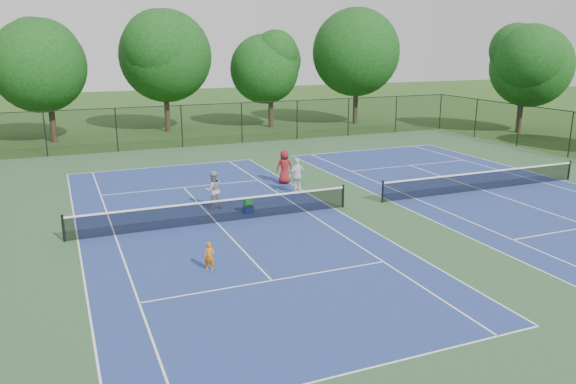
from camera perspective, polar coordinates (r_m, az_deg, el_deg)
name	(u,v)px	position (r m, az deg, el deg)	size (l,w,h in m)	color
ground	(363,205)	(26.30, 7.61, -1.31)	(140.00, 140.00, 0.00)	#234716
court_pad	(363,205)	(26.30, 7.61, -1.30)	(36.00, 36.00, 0.01)	#2C4E2C
tennis_court_left	(217,221)	(23.66, -7.24, -2.91)	(12.00, 23.83, 1.07)	navy
tennis_court_right	(482,188)	(30.32, 19.14, 0.35)	(12.00, 23.83, 1.07)	navy
perimeter_fence	(364,171)	(25.90, 7.73, 2.09)	(36.08, 36.08, 3.02)	black
tree_back_a	(46,60)	(45.78, -23.38, 12.17)	(6.80, 6.80, 9.15)	#2D2116
tree_back_b	(164,51)	(48.58, -12.51, 13.77)	(7.60, 7.60, 10.03)	#2D2116
tree_back_c	(270,64)	(50.08, -1.79, 12.85)	(6.00, 6.00, 8.40)	#2D2116
tree_back_d	(357,48)	(52.56, 7.04, 14.31)	(7.80, 7.80, 10.37)	#2D2116
tree_side_e	(525,62)	(50.66, 22.96, 12.11)	(6.60, 6.60, 8.87)	#2D2116
child_player	(209,256)	(18.77, -7.99, -6.49)	(0.36, 0.23, 0.98)	orange
instructor	(213,190)	(25.50, -7.61, 0.20)	(0.85, 0.66, 1.74)	#9B9B9E
bystander_a	(297,176)	(27.86, 0.94, 1.65)	(1.06, 0.44, 1.80)	silver
bystander_c	(284,167)	(29.86, -0.37, 2.56)	(0.88, 0.57, 1.80)	maroon
ball_crate	(248,210)	(24.87, -4.07, -1.79)	(0.41, 0.30, 0.32)	#163198
ball_hopper	(248,202)	(24.78, -4.09, -1.03)	(0.34, 0.28, 0.37)	green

